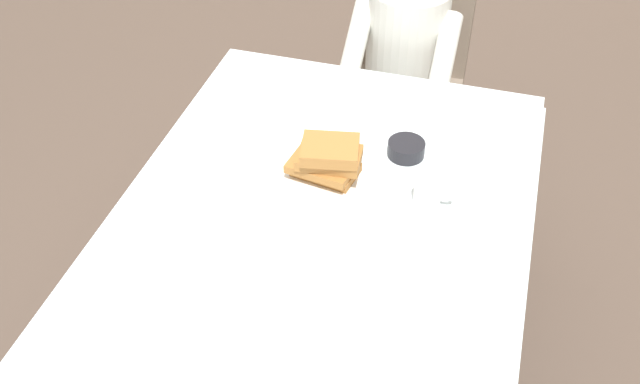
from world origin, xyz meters
name	(u,v)px	position (x,y,z in m)	size (l,w,h in m)	color
ground_plane	(319,376)	(0.00, 0.00, 0.00)	(14.00, 14.00, 0.00)	brown
dining_table_main	(319,241)	(0.00, 0.00, 0.65)	(1.12, 1.52, 0.74)	silver
chair_diner	(409,63)	(0.04, 1.17, 0.53)	(0.44, 0.45, 0.93)	#7A6B5B
diner_person	(404,53)	(0.04, 1.01, 0.67)	(0.40, 0.43, 1.12)	silver
plate_breakfast	(327,178)	(-0.02, 0.15, 0.75)	(0.28, 0.28, 0.02)	white
breakfast_stack	(327,160)	(-0.02, 0.15, 0.81)	(0.21, 0.16, 0.12)	#A36B33
cup_coffee	(429,191)	(0.27, 0.14, 0.78)	(0.11, 0.08, 0.08)	white
bowl_butter	(406,149)	(0.17, 0.33, 0.76)	(0.11, 0.11, 0.04)	black
syrup_pitcher	(273,125)	(-0.24, 0.31, 0.78)	(0.08, 0.08, 0.07)	silver
fork_left_of_plate	(261,172)	(-0.21, 0.13, 0.74)	(0.18, 0.01, 0.01)	silver
knife_right_of_plate	(391,196)	(0.17, 0.13, 0.74)	(0.20, 0.01, 0.01)	silver
spoon_near_edge	(275,260)	(-0.06, -0.18, 0.74)	(0.15, 0.01, 0.01)	silver
napkin_folded	(201,205)	(-0.32, -0.05, 0.74)	(0.17, 0.12, 0.01)	white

